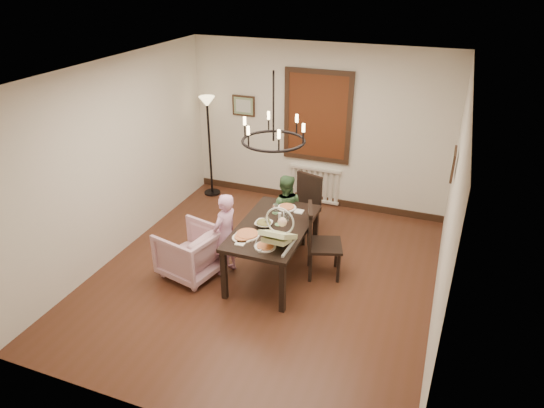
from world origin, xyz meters
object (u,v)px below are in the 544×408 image
Objects in this scene: chair_far at (301,208)px; elderly_woman at (226,241)px; drinking_glass at (267,222)px; dining_table at (273,231)px; armchair at (190,252)px; baby_bouncer at (278,233)px; chair_right at (325,241)px; seated_man at (285,216)px; floor_lamp at (210,148)px.

chair_far is 1.47m from elderly_woman.
dining_table is at bearing 39.30° from drinking_glass.
armchair is 1.42× the size of baby_bouncer.
armchair is at bearing -159.20° from dining_table.
chair_far reaches higher than dining_table.
armchair is (-1.72, -0.64, -0.18)m from chair_right.
floor_lamp is (-1.87, 1.21, 0.43)m from seated_man.
armchair is (-1.06, -0.41, -0.32)m from dining_table.
seated_man is at bearing 167.57° from elderly_woman.
drinking_glass is (0.55, 0.15, 0.32)m from elderly_woman.
floor_lamp is (-2.66, 1.81, 0.37)m from chair_right.
seated_man is 7.02× the size of drinking_glass.
dining_table is 2.11× the size of armchair.
seated_man reaches higher than drinking_glass.
seated_man is (-0.79, 0.60, -0.06)m from chair_right.
armchair is at bearing -160.20° from drinking_glass.
baby_bouncer is at bearing -65.95° from chair_far.
floor_lamp is (-2.23, 2.48, -0.03)m from baby_bouncer.
armchair is at bearing 92.04° from chair_right.
armchair is 5.72× the size of drinking_glass.
dining_table is at bearing 124.60° from armchair.
chair_right reaches higher than dining_table.
seated_man is at bearing -106.14° from chair_far.
chair_right is 0.89m from baby_bouncer.
elderly_woman is 7.45× the size of drinking_glass.
drinking_glass reaches higher than armchair.
armchair is at bearing -51.97° from elderly_woman.
elderly_woman is 0.99m from baby_bouncer.
baby_bouncer is (-0.42, -0.67, 0.41)m from chair_right.
chair_far is 1.88× the size of baby_bouncer.
drinking_glass is (-0.73, -0.28, 0.30)m from chair_right.
drinking_glass is (0.06, -0.88, 0.35)m from seated_man.
chair_right is 1.85m from armchair.
armchair is 0.77× the size of elderly_woman.
floor_lamp is (-0.93, 2.45, 0.55)m from armchair.
chair_far is 7.59× the size of drinking_glass.
baby_bouncer reaches higher than dining_table.
chair_far is 1.33× the size of armchair.
chair_far reaches higher than elderly_woman.
floor_lamp is at bearing -135.33° from elderly_woman.
chair_right is (0.66, 0.22, -0.14)m from dining_table.
chair_right is 0.84m from drinking_glass.
drinking_glass is at bearing 129.41° from baby_bouncer.
dining_table is at bearing 90.39° from chair_right.
elderly_woman is at bearing -58.46° from floor_lamp.
dining_table is at bearing 83.85° from seated_man.
floor_lamp is (-1.93, 2.09, 0.08)m from drinking_glass.
elderly_woman is at bearing 90.36° from chair_right.
chair_right is at bearing 123.59° from armchair.
elderly_woman is at bearing -161.92° from dining_table.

